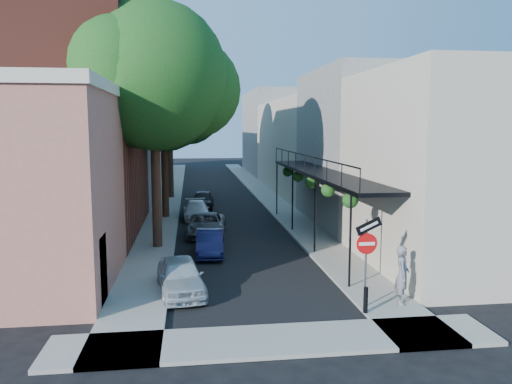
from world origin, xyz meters
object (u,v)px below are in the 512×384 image
object	(u,v)px
sign_post	(367,247)
parked_car_e	(203,200)
pedestrian	(402,275)
oak_mid	(170,105)
oak_near	(163,80)
parked_car_c	(207,225)
parked_car_d	(196,210)
parked_car_a	(180,276)
oak_far	(175,95)
bollard	(366,300)
parked_car_b	(210,243)

from	to	relation	value
sign_post	parked_car_e	distance (m)	21.17
pedestrian	oak_mid	bearing A→B (deg)	46.14
pedestrian	parked_car_e	bearing A→B (deg)	37.38
oak_near	parked_car_c	world-z (taller)	oak_near
oak_mid	pedestrian	bearing A→B (deg)	-65.38
sign_post	parked_car_d	size ratio (longest dim) A/B	0.78
parked_car_a	parked_car_c	world-z (taller)	parked_car_a
oak_far	parked_car_c	bearing A→B (deg)	-82.42
bollard	parked_car_c	distance (m)	12.85
oak_far	parked_car_e	distance (m)	9.70
oak_far	parked_car_a	xyz separation A→B (m)	(0.75, -23.92, -7.64)
sign_post	oak_mid	size ratio (longest dim) A/B	0.29
oak_mid	oak_far	world-z (taller)	oak_far
parked_car_b	pedestrian	xyz separation A→B (m)	(5.82, -7.36, 0.51)
parked_car_e	pedestrian	xyz separation A→B (m)	(5.82, -20.47, 0.43)
oak_near	oak_far	distance (m)	17.01
bollard	oak_mid	size ratio (longest dim) A/B	0.08
oak_mid	parked_car_a	distance (m)	16.23
oak_mid	parked_car_c	bearing A→B (deg)	-70.36
bollard	parked_car_b	bearing A→B (deg)	118.84
parked_car_a	oak_far	bearing A→B (deg)	84.20
parked_car_a	parked_car_c	size ratio (longest dim) A/B	0.87
oak_far	parked_car_b	distance (m)	20.39
bollard	parked_car_a	distance (m)	6.29
oak_far	parked_car_c	world-z (taller)	oak_far
parked_car_d	oak_far	bearing A→B (deg)	97.00
parked_car_b	parked_car_c	world-z (taller)	parked_car_c
sign_post	oak_near	size ratio (longest dim) A/B	0.26
sign_post	pedestrian	world-z (taller)	sign_post
pedestrian	bollard	bearing A→B (deg)	135.32
sign_post	parked_car_e	xyz separation A→B (m)	(-4.56, 20.63, -1.41)
bollard	parked_car_e	xyz separation A→B (m)	(-4.40, 21.10, 0.11)
bollard	oak_near	size ratio (longest dim) A/B	0.07
parked_car_d	pedestrian	xyz separation A→B (m)	(6.30, -16.40, 0.50)
oak_near	oak_far	size ratio (longest dim) A/B	0.96
bollard	parked_car_b	world-z (taller)	parked_car_b
sign_post	oak_near	xyz separation A→B (m)	(-6.53, 9.29, 5.84)
sign_post	bollard	size ratio (longest dim) A/B	3.74
parked_car_b	bollard	bearing A→B (deg)	-58.82
oak_mid	parked_car_b	world-z (taller)	oak_mid
oak_far	parked_car_d	distance (m)	12.50
parked_car_e	parked_car_a	bearing A→B (deg)	-88.98
oak_far	parked_car_b	size ratio (longest dim) A/B	3.53
parked_car_e	pedestrian	bearing A→B (deg)	-69.35
sign_post	parked_car_b	world-z (taller)	sign_post
oak_far	parked_car_d	xyz separation A→B (m)	(1.47, -9.74, -7.70)
parked_car_a	oak_mid	bearing A→B (deg)	85.54
oak_mid	oak_far	bearing A→B (deg)	89.59
sign_post	parked_car_c	size ratio (longest dim) A/B	0.71
parked_car_d	parked_car_b	bearing A→B (deg)	-88.52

